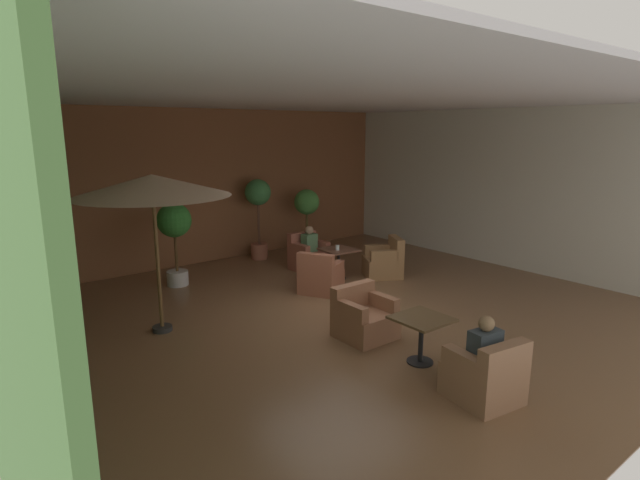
% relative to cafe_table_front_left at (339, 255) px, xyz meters
% --- Properties ---
extents(ground_plane, '(10.72, 9.88, 0.02)m').
position_rel_cafe_table_front_left_xyz_m(ground_plane, '(-1.46, -1.65, -0.55)').
color(ground_plane, brown).
extents(wall_back_brick, '(10.72, 0.08, 3.74)m').
position_rel_cafe_table_front_left_xyz_m(wall_back_brick, '(-1.46, 3.25, 1.33)').
color(wall_back_brick, brown).
rests_on(wall_back_brick, ground_plane).
extents(wall_right_plain, '(0.08, 9.88, 3.74)m').
position_rel_cafe_table_front_left_xyz_m(wall_right_plain, '(3.86, -1.65, 1.33)').
color(wall_right_plain, silver).
rests_on(wall_right_plain, ground_plane).
extents(ceiling_slab, '(10.72, 9.88, 0.06)m').
position_rel_cafe_table_front_left_xyz_m(ceiling_slab, '(-1.46, -1.65, 3.23)').
color(ceiling_slab, silver).
rests_on(ceiling_slab, wall_back_brick).
extents(cafe_table_front_left, '(0.77, 0.77, 0.68)m').
position_rel_cafe_table_front_left_xyz_m(cafe_table_front_left, '(0.00, 0.00, 0.00)').
color(cafe_table_front_left, black).
rests_on(cafe_table_front_left, ground_plane).
extents(armchair_front_left_north, '(0.80, 0.75, 0.87)m').
position_rel_cafe_table_front_left_xyz_m(armchair_front_left_north, '(-0.05, 1.04, -0.21)').
color(armchair_front_left_north, '#A15743').
rests_on(armchair_front_left_north, ground_plane).
extents(armchair_front_left_east, '(1.03, 1.02, 0.87)m').
position_rel_cafe_table_front_left_xyz_m(armchair_front_left_east, '(-0.92, -0.50, -0.22)').
color(armchair_front_left_east, '#A25C43').
rests_on(armchair_front_left_east, ground_plane).
extents(armchair_front_left_south, '(1.03, 1.01, 0.90)m').
position_rel_cafe_table_front_left_xyz_m(armchair_front_left_south, '(0.91, -0.52, -0.20)').
color(armchair_front_left_south, olive).
rests_on(armchair_front_left_south, ground_plane).
extents(cafe_table_front_right, '(0.73, 0.73, 0.68)m').
position_rel_cafe_table_front_left_xyz_m(cafe_table_front_right, '(-1.80, -3.86, -0.01)').
color(cafe_table_front_right, black).
rests_on(cafe_table_front_right, ground_plane).
extents(armchair_front_right_north, '(0.83, 0.80, 0.81)m').
position_rel_cafe_table_front_left_xyz_m(armchair_front_right_north, '(-1.79, -2.68, -0.23)').
color(armchair_front_right_north, '#915E42').
rests_on(armchair_front_right_north, ground_plane).
extents(armchair_front_right_east, '(0.85, 0.89, 0.83)m').
position_rel_cafe_table_front_left_xyz_m(armchair_front_right_east, '(-1.99, -5.02, -0.22)').
color(armchair_front_right_east, '#94694A').
rests_on(armchair_front_right_east, ground_plane).
extents(patio_umbrella_tall_red, '(2.42, 2.42, 2.57)m').
position_rel_cafe_table_front_left_xyz_m(patio_umbrella_tall_red, '(-4.21, -0.44, 1.85)').
color(patio_umbrella_tall_red, '#2D2D2D').
rests_on(patio_umbrella_tall_red, ground_plane).
extents(potted_tree_left_corner, '(0.65, 0.65, 2.04)m').
position_rel_cafe_table_front_left_xyz_m(potted_tree_left_corner, '(-0.42, 2.62, 0.86)').
color(potted_tree_left_corner, '#A96049').
rests_on(potted_tree_left_corner, ground_plane).
extents(potted_tree_mid_left, '(0.72, 0.72, 1.76)m').
position_rel_cafe_table_front_left_xyz_m(potted_tree_mid_left, '(-2.98, 1.78, 0.68)').
color(potted_tree_mid_left, silver).
rests_on(potted_tree_mid_left, ground_plane).
extents(potted_tree_mid_right, '(0.67, 0.67, 1.71)m').
position_rel_cafe_table_front_left_xyz_m(potted_tree_mid_right, '(0.93, 2.37, 0.63)').
color(potted_tree_mid_right, '#3E2B2B').
rests_on(potted_tree_mid_right, ground_plane).
extents(patron_blue_shirt, '(0.34, 0.25, 0.61)m').
position_rel_cafe_table_front_left_xyz_m(patron_blue_shirt, '(-0.05, 1.00, 0.17)').
color(patron_blue_shirt, '#557F55').
rests_on(patron_blue_shirt, ground_plane).
extents(patron_by_window, '(0.42, 0.28, 0.65)m').
position_rel_cafe_table_front_left_xyz_m(patron_by_window, '(-1.98, -4.98, 0.17)').
color(patron_by_window, '#323B41').
rests_on(patron_by_window, ground_plane).
extents(iced_drink_cup, '(0.08, 0.08, 0.11)m').
position_rel_cafe_table_front_left_xyz_m(iced_drink_cup, '(-0.09, -0.06, 0.19)').
color(iced_drink_cup, white).
rests_on(iced_drink_cup, cafe_table_front_left).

